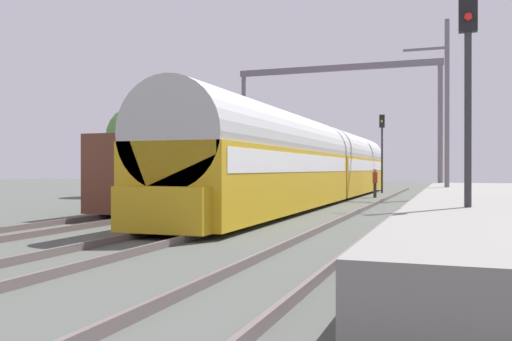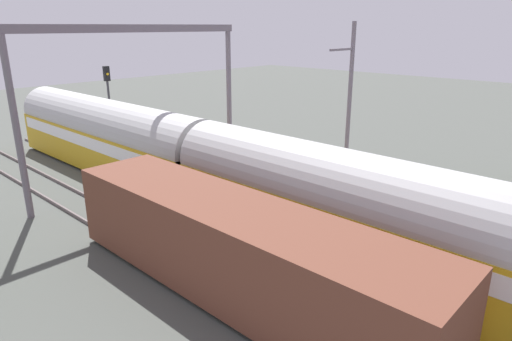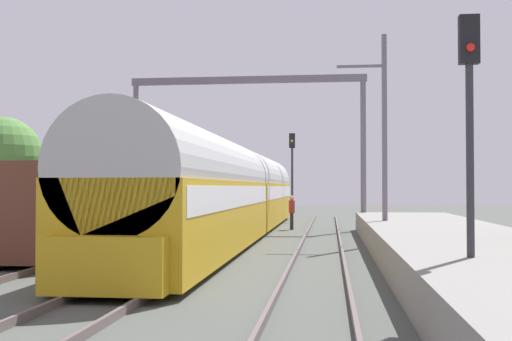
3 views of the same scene
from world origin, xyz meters
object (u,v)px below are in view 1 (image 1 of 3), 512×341
(railway_signal_far, at_px, (382,143))
(catenary_gantry, at_px, (336,103))
(person_crossing, at_px, (375,180))
(railway_signal_near, at_px, (468,84))
(passenger_train, at_px, (319,163))
(freight_car, at_px, (201,174))

(railway_signal_far, relative_size, catenary_gantry, 0.45)
(person_crossing, distance_m, railway_signal_near, 21.18)
(railway_signal_near, height_order, railway_signal_far, railway_signal_far)
(passenger_train, bearing_deg, person_crossing, 63.80)
(passenger_train, height_order, railway_signal_far, railway_signal_far)
(passenger_train, height_order, catenary_gantry, catenary_gantry)
(railway_signal_far, bearing_deg, person_crossing, -86.86)
(passenger_train, xyz_separation_m, railway_signal_far, (1.92, 11.24, 1.50))
(freight_car, height_order, catenary_gantry, catenary_gantry)
(railway_signal_far, distance_m, catenary_gantry, 7.24)
(passenger_train, relative_size, railway_signal_near, 6.16)
(freight_car, relative_size, railway_signal_far, 2.38)
(person_crossing, distance_m, railway_signal_far, 7.05)
(passenger_train, distance_m, freight_car, 7.08)
(person_crossing, height_order, railway_signal_near, railway_signal_near)
(freight_car, bearing_deg, catenary_gantry, 69.67)
(passenger_train, relative_size, person_crossing, 18.99)
(catenary_gantry, bearing_deg, freight_car, -110.33)
(catenary_gantry, bearing_deg, passenger_train, -90.00)
(railway_signal_near, distance_m, railway_signal_far, 27.60)
(passenger_train, xyz_separation_m, railway_signal_near, (6.76, -15.94, 1.42))
(person_crossing, relative_size, railway_signal_near, 0.32)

